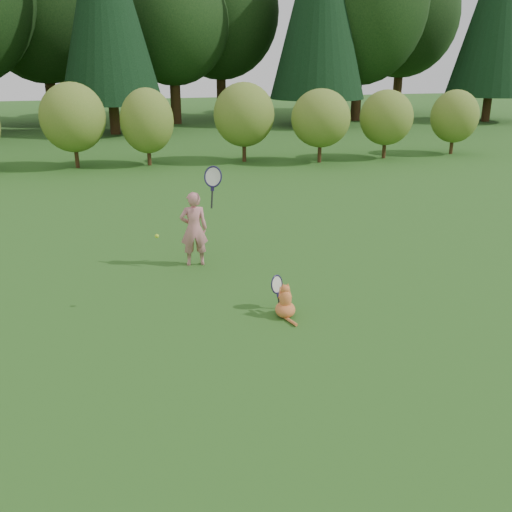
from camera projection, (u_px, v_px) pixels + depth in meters
name	position (u px, v px, depth m)	size (l,w,h in m)	color
ground	(258.00, 320.00, 8.34)	(100.00, 100.00, 0.00)	#1E4B15
shrub_row	(153.00, 126.00, 19.68)	(28.00, 3.00, 2.80)	#577624
child	(194.00, 227.00, 10.34)	(0.81, 0.54, 2.05)	#D07C81
cat	(285.00, 299.00, 8.38)	(0.44, 0.71, 0.70)	#CE5C27
tennis_ball	(157.00, 236.00, 8.30)	(0.06, 0.06, 0.06)	#B1DE1A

